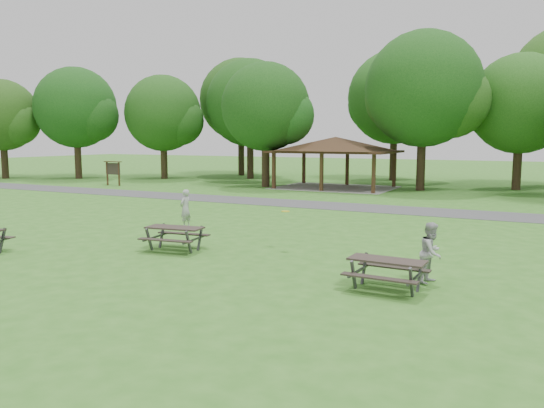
% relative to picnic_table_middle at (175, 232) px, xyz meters
% --- Properties ---
extents(ground, '(160.00, 160.00, 0.00)m').
position_rel_picnic_table_middle_xyz_m(ground, '(0.97, -0.86, -0.60)').
color(ground, '#347321').
rests_on(ground, ground).
extents(asphalt_path, '(120.00, 3.20, 0.02)m').
position_rel_picnic_table_middle_xyz_m(asphalt_path, '(0.97, 13.14, -0.59)').
color(asphalt_path, '#464749').
rests_on(asphalt_path, ground).
extents(pavilion, '(8.60, 7.01, 3.76)m').
position_rel_picnic_table_middle_xyz_m(pavilion, '(-3.03, 23.14, 2.47)').
color(pavilion, '#3B2215').
rests_on(pavilion, ground).
extents(notice_board, '(1.60, 0.30, 1.88)m').
position_rel_picnic_table_middle_xyz_m(notice_board, '(-19.03, 17.14, 0.71)').
color(notice_board, '#3A2115').
rests_on(notice_board, ground).
extents(tree_row_a, '(7.56, 7.20, 9.97)m').
position_rel_picnic_table_middle_xyz_m(tree_row_a, '(-26.94, 21.16, 5.56)').
color(tree_row_a, '#322016').
rests_on(tree_row_a, ground).
extents(tree_row_b, '(7.14, 6.80, 9.28)m').
position_rel_picnic_table_middle_xyz_m(tree_row_b, '(-19.94, 24.66, 5.07)').
color(tree_row_b, '#322216').
rests_on(tree_row_b, ground).
extents(tree_row_c, '(8.19, 7.80, 10.67)m').
position_rel_picnic_table_middle_xyz_m(tree_row_c, '(-12.93, 28.16, 5.94)').
color(tree_row_c, black).
rests_on(tree_row_c, ground).
extents(tree_row_d, '(6.93, 6.60, 9.27)m').
position_rel_picnic_table_middle_xyz_m(tree_row_d, '(-7.95, 21.66, 5.17)').
color(tree_row_d, black).
rests_on(tree_row_d, ground).
extents(tree_row_e, '(8.40, 8.00, 11.02)m').
position_rel_picnic_table_middle_xyz_m(tree_row_e, '(3.07, 24.16, 6.18)').
color(tree_row_e, black).
rests_on(tree_row_e, ground).
extents(tree_row_f, '(7.35, 7.00, 9.55)m').
position_rel_picnic_table_middle_xyz_m(tree_row_f, '(9.06, 27.66, 5.24)').
color(tree_row_f, '#322016').
rests_on(tree_row_f, ground).
extents(tree_deep_a, '(8.40, 8.00, 11.38)m').
position_rel_picnic_table_middle_xyz_m(tree_deep_a, '(-15.93, 31.66, 6.53)').
color(tree_deep_a, black).
rests_on(tree_deep_a, ground).
extents(tree_deep_b, '(8.40, 8.00, 11.13)m').
position_rel_picnic_table_middle_xyz_m(tree_deep_b, '(-0.93, 32.16, 6.29)').
color(tree_deep_b, black).
rests_on(tree_deep_b, ground).
extents(tree_flank_left, '(6.72, 6.40, 8.93)m').
position_rel_picnic_table_middle_xyz_m(tree_flank_left, '(-32.95, 18.16, 4.93)').
color(tree_flank_left, black).
rests_on(tree_flank_left, ground).
extents(picnic_table_middle, '(2.05, 1.74, 0.81)m').
position_rel_picnic_table_middle_xyz_m(picnic_table_middle, '(0.00, 0.00, 0.00)').
color(picnic_table_middle, '#2F2622').
rests_on(picnic_table_middle, ground).
extents(picnic_table_far, '(1.87, 1.53, 0.79)m').
position_rel_picnic_table_middle_xyz_m(picnic_table_far, '(7.38, -1.36, -0.02)').
color(picnic_table_far, '#2F2622').
rests_on(picnic_table_far, ground).
extents(frisbee_in_flight, '(0.31, 0.31, 0.02)m').
position_rel_picnic_table_middle_xyz_m(frisbee_in_flight, '(3.20, 1.71, 0.69)').
color(frisbee_in_flight, yellow).
rests_on(frisbee_in_flight, ground).
extents(frisbee_thrower, '(0.39, 0.58, 1.58)m').
position_rel_picnic_table_middle_xyz_m(frisbee_thrower, '(-2.37, 3.80, 0.19)').
color(frisbee_thrower, '#A7A7AA').
rests_on(frisbee_thrower, ground).
extents(frisbee_catcher, '(0.73, 0.86, 1.56)m').
position_rel_picnic_table_middle_xyz_m(frisbee_catcher, '(8.21, -0.17, 0.18)').
color(frisbee_catcher, '#ADACAF').
rests_on(frisbee_catcher, ground).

